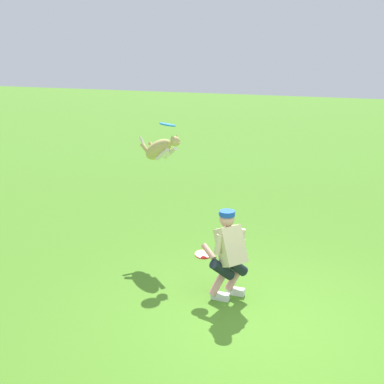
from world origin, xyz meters
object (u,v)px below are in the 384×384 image
Objects in this scene: dog at (160,149)px; frisbee_flying at (168,125)px; person at (229,252)px; frisbee_held at (203,255)px.

frisbee_flying is (-0.21, 0.14, 0.46)m from dog.
frisbee_flying is at bearing -9.07° from dog.
person is 1.28× the size of dog.
frisbee_flying reaches higher than frisbee_held.
person is 5.54× the size of frisbee_held.
frisbee_held is (-1.13, 1.43, -1.61)m from frisbee_flying.
frisbee_flying reaches higher than person.
dog reaches higher than frisbee_held.
person is at bearing -16.81° from dog.
person is 2.57m from frisbee_flying.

